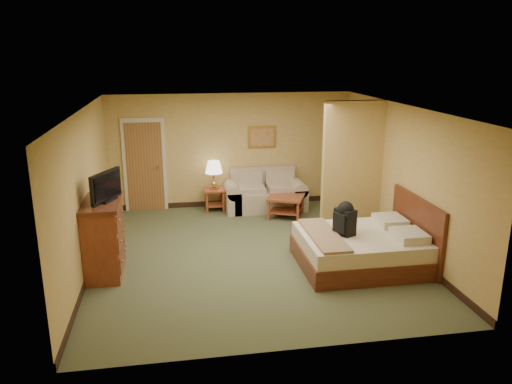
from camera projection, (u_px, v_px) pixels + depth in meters
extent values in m
plane|color=#4B5135|center=(252.00, 254.00, 8.93)|extent=(6.00, 6.00, 0.00)
plane|color=white|center=(252.00, 108.00, 8.21)|extent=(6.00, 6.00, 0.00)
cube|color=tan|center=(231.00, 151.00, 11.41)|extent=(5.50, 0.02, 2.60)
cube|color=tan|center=(86.00, 191.00, 8.13)|extent=(0.02, 6.00, 2.60)
cube|color=tan|center=(402.00, 177.00, 9.01)|extent=(0.02, 6.00, 2.60)
cube|color=tan|center=(352.00, 167.00, 9.79)|extent=(1.20, 0.15, 2.60)
cube|color=beige|center=(145.00, 165.00, 11.14)|extent=(0.94, 0.06, 2.10)
cube|color=brown|center=(145.00, 167.00, 11.14)|extent=(0.80, 0.04, 2.00)
cylinder|color=#B98944|center=(158.00, 167.00, 11.13)|extent=(0.04, 0.12, 0.04)
cube|color=black|center=(232.00, 202.00, 11.74)|extent=(5.50, 0.02, 0.12)
cube|color=tan|center=(265.00, 200.00, 11.37)|extent=(1.50, 0.80, 0.45)
cube|color=tan|center=(263.00, 177.00, 11.58)|extent=(1.50, 0.19, 0.47)
cube|color=tan|center=(233.00, 200.00, 11.24)|extent=(0.32, 0.80, 0.50)
cube|color=tan|center=(297.00, 197.00, 11.49)|extent=(0.32, 0.80, 0.50)
cube|color=maroon|center=(214.00, 190.00, 11.23)|extent=(0.46, 0.46, 0.04)
cube|color=maroon|center=(215.00, 205.00, 11.33)|extent=(0.38, 0.38, 0.03)
cube|color=maroon|center=(207.00, 203.00, 11.10)|extent=(0.05, 0.05, 0.47)
cube|color=maroon|center=(223.00, 202.00, 11.16)|extent=(0.05, 0.05, 0.47)
cube|color=maroon|center=(206.00, 199.00, 11.45)|extent=(0.05, 0.05, 0.47)
cube|color=maroon|center=(222.00, 198.00, 11.51)|extent=(0.05, 0.05, 0.47)
cylinder|color=#B98944|center=(214.00, 188.00, 11.22)|extent=(0.19, 0.19, 0.04)
cylinder|color=#B98944|center=(214.00, 177.00, 11.16)|extent=(0.03, 0.03, 0.32)
cone|color=white|center=(214.00, 167.00, 11.09)|extent=(0.39, 0.39, 0.27)
cube|color=maroon|center=(286.00, 197.00, 10.80)|extent=(0.97, 0.97, 0.04)
cube|color=maroon|center=(286.00, 210.00, 10.88)|extent=(0.83, 0.83, 0.03)
cube|color=maroon|center=(275.00, 212.00, 10.51)|extent=(0.05, 0.05, 0.44)
cube|color=maroon|center=(296.00, 202.00, 11.21)|extent=(0.05, 0.05, 0.44)
cube|color=#B78E3F|center=(262.00, 137.00, 11.43)|extent=(0.65, 0.03, 0.51)
cube|color=#A25F32|center=(262.00, 137.00, 11.41)|extent=(0.54, 0.02, 0.40)
cube|color=maroon|center=(104.00, 239.00, 8.02)|extent=(0.54, 1.07, 1.17)
cube|color=#512012|center=(101.00, 203.00, 7.85)|extent=(0.61, 1.15, 0.06)
cube|color=black|center=(107.00, 200.00, 7.85)|extent=(0.32, 0.39, 0.03)
cube|color=black|center=(106.00, 186.00, 7.79)|extent=(0.39, 0.72, 0.47)
cube|color=#512012|center=(361.00, 256.00, 8.44)|extent=(2.09, 1.67, 0.31)
cube|color=#F2E3C6|center=(362.00, 241.00, 8.36)|extent=(2.03, 1.61, 0.25)
cube|color=#512012|center=(416.00, 230.00, 8.48)|extent=(0.06, 1.78, 1.15)
cube|color=beige|center=(409.00, 236.00, 8.06)|extent=(0.47, 0.58, 0.15)
cube|color=beige|center=(390.00, 221.00, 8.76)|extent=(0.47, 0.58, 0.15)
cube|color=#8D6E4D|center=(323.00, 235.00, 8.21)|extent=(0.47, 1.57, 0.05)
cube|color=black|center=(345.00, 222.00, 8.25)|extent=(0.34, 0.39, 0.44)
sphere|color=black|center=(346.00, 209.00, 8.19)|extent=(0.26, 0.26, 0.26)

